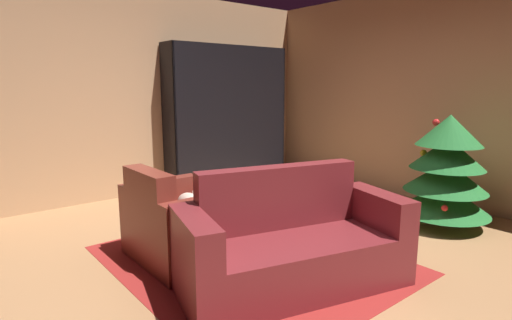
% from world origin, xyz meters
% --- Properties ---
extents(ground_plane, '(6.76, 6.76, 0.00)m').
position_xyz_m(ground_plane, '(0.00, 0.00, 0.00)').
color(ground_plane, '#AB7A4E').
extents(wall_back, '(5.75, 0.06, 2.80)m').
position_xyz_m(wall_back, '(0.00, 2.83, 1.40)').
color(wall_back, tan).
rests_on(wall_back, ground).
extents(wall_left, '(0.06, 5.73, 2.80)m').
position_xyz_m(wall_left, '(-2.85, 0.00, 1.40)').
color(wall_left, tan).
rests_on(wall_left, ground).
extents(area_rug, '(2.47, 2.13, 0.01)m').
position_xyz_m(area_rug, '(-0.07, -0.20, 0.00)').
color(area_rug, maroon).
rests_on(area_rug, ground).
extents(bookshelf_unit, '(0.39, 2.03, 2.12)m').
position_xyz_m(bookshelf_unit, '(-2.58, 1.46, 1.05)').
color(bookshelf_unit, black).
rests_on(bookshelf_unit, ground).
extents(armchair_red, '(0.95, 0.77, 0.84)m').
position_xyz_m(armchair_red, '(-0.51, -0.67, 0.30)').
color(armchair_red, maroon).
rests_on(armchair_red, ground).
extents(couch_red, '(1.16, 1.88, 0.90)m').
position_xyz_m(couch_red, '(0.48, -0.23, 0.31)').
color(couch_red, maroon).
rests_on(couch_red, ground).
extents(coffee_table, '(0.67, 0.67, 0.47)m').
position_xyz_m(coffee_table, '(-0.16, -0.16, 0.42)').
color(coffee_table, black).
rests_on(coffee_table, ground).
extents(book_stack_on_table, '(0.19, 0.15, 0.14)m').
position_xyz_m(book_stack_on_table, '(-0.21, -0.10, 0.54)').
color(book_stack_on_table, '#B43526').
rests_on(book_stack_on_table, coffee_table).
extents(bottle_on_table, '(0.07, 0.07, 0.24)m').
position_xyz_m(bottle_on_table, '(-0.21, -0.33, 0.57)').
color(bottle_on_table, '#562920').
rests_on(bottle_on_table, coffee_table).
extents(decorated_tree, '(0.96, 0.96, 1.23)m').
position_xyz_m(decorated_tree, '(0.55, 2.01, 0.62)').
color(decorated_tree, brown).
rests_on(decorated_tree, ground).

